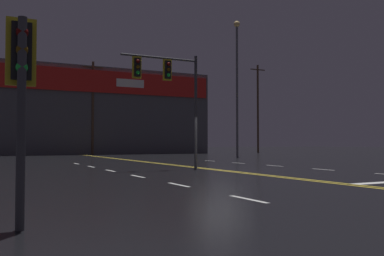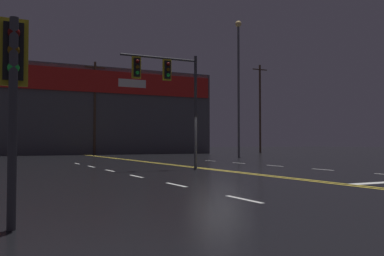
# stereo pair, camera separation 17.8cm
# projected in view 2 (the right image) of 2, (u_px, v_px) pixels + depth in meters

# --- Properties ---
(ground_plane) EXTENTS (200.00, 200.00, 0.00)m
(ground_plane) POSITION_uv_depth(u_px,v_px,m) (219.00, 170.00, 19.38)
(ground_plane) COLOR black
(road_markings) EXTENTS (13.47, 60.00, 0.01)m
(road_markings) POSITION_uv_depth(u_px,v_px,m) (250.00, 171.00, 18.54)
(road_markings) COLOR gold
(road_markings) RESTS_ON ground
(traffic_signal_median) EXTENTS (3.81, 0.36, 5.43)m
(traffic_signal_median) POSITION_uv_depth(u_px,v_px,m) (166.00, 81.00, 19.88)
(traffic_signal_median) COLOR #38383D
(traffic_signal_median) RESTS_ON ground
(traffic_signal_corner_southwest) EXTENTS (0.42, 0.36, 3.06)m
(traffic_signal_corner_southwest) POSITION_uv_depth(u_px,v_px,m) (13.00, 74.00, 6.20)
(traffic_signal_corner_southwest) COLOR #38383D
(traffic_signal_corner_southwest) RESTS_ON ground
(streetlight_far_left) EXTENTS (0.56, 0.56, 12.22)m
(streetlight_far_left) POSITION_uv_depth(u_px,v_px,m) (239.00, 73.00, 38.22)
(streetlight_far_left) COLOR #59595E
(streetlight_far_left) RESTS_ON ground
(building_backdrop) EXTENTS (30.64, 10.23, 9.58)m
(building_backdrop) POSITION_uv_depth(u_px,v_px,m) (74.00, 112.00, 49.84)
(building_backdrop) COLOR #4C4C51
(building_backdrop) RESTS_ON ground
(utility_pole_row) EXTENTS (46.89, 0.26, 11.41)m
(utility_pole_row) POSITION_uv_depth(u_px,v_px,m) (94.00, 103.00, 45.93)
(utility_pole_row) COLOR #4C3828
(utility_pole_row) RESTS_ON ground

